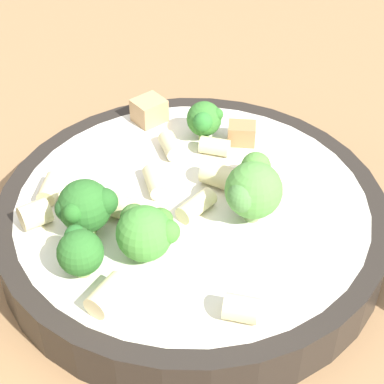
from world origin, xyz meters
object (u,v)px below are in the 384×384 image
rigatoni_1 (155,182)px  rigatoni_6 (253,177)px  rigatoni_8 (35,214)px  chicken_chunk_1 (149,111)px  broccoli_floret_1 (146,231)px  broccoli_floret_3 (85,207)px  broccoli_floret_4 (80,250)px  rigatoni_4 (196,206)px  rigatoni_9 (108,295)px  broccoli_floret_2 (205,119)px  rigatoni_5 (121,209)px  chicken_chunk_0 (242,133)px  rigatoni_0 (215,146)px  rigatoni_10 (221,176)px  broccoli_floret_0 (252,188)px  rigatoni_7 (51,189)px  rigatoni_2 (168,146)px  rigatoni_3 (234,310)px

rigatoni_1 → rigatoni_6: 0.07m
rigatoni_8 → chicken_chunk_1: chicken_chunk_1 is taller
broccoli_floret_1 → broccoli_floret_3: size_ratio=1.01×
broccoli_floret_1 → broccoli_floret_4: 0.04m
broccoli_floret_3 → rigatoni_4: 0.08m
broccoli_floret_4 → rigatoni_9: bearing=109.6°
rigatoni_4 → broccoli_floret_2: bearing=-110.4°
rigatoni_1 → rigatoni_4: bearing=122.5°
rigatoni_5 → broccoli_floret_1: bearing=104.1°
rigatoni_4 → chicken_chunk_0: size_ratio=1.38×
broccoli_floret_4 → rigatoni_0: size_ratio=1.44×
rigatoni_8 → rigatoni_9: rigatoni_8 is taller
broccoli_floret_3 → rigatoni_0: broccoli_floret_3 is taller
rigatoni_8 → chicken_chunk_0: 0.18m
broccoli_floret_3 → broccoli_floret_4: bearing=75.7°
rigatoni_6 → rigatoni_10: size_ratio=0.99×
broccoli_floret_0 → chicken_chunk_0: broccoli_floret_0 is taller
chicken_chunk_1 → rigatoni_8: bearing=44.9°
rigatoni_1 → rigatoni_7: (0.07, -0.01, 0.00)m
rigatoni_2 → rigatoni_4: (-0.00, 0.07, -0.00)m
rigatoni_3 → chicken_chunk_0: size_ratio=0.95×
rigatoni_4 → broccoli_floret_3: bearing=-0.6°
broccoli_floret_4 → rigatoni_9: size_ratio=1.23×
broccoli_floret_3 → rigatoni_4: (-0.08, 0.00, -0.02)m
broccoli_floret_2 → rigatoni_10: bearing=85.1°
rigatoni_3 → chicken_chunk_0: bearing=-110.5°
broccoli_floret_1 → chicken_chunk_0: bearing=-134.5°
rigatoni_4 → rigatoni_0: bearing=-117.7°
rigatoni_4 → rigatoni_7: size_ratio=1.19×
broccoli_floret_4 → rigatoni_2: size_ratio=1.30×
broccoli_floret_0 → rigatoni_10: (0.01, -0.04, -0.02)m
rigatoni_8 → rigatoni_4: bearing=170.2°
rigatoni_9 → rigatoni_3: bearing=155.7°
rigatoni_9 → rigatoni_10: size_ratio=0.93×
rigatoni_10 → broccoli_floret_0: bearing=103.8°
rigatoni_6 → rigatoni_9: (0.12, 0.08, -0.00)m
broccoli_floret_1 → rigatoni_7: (0.05, -0.08, -0.01)m
rigatoni_2 → chicken_chunk_1: size_ratio=1.03×
broccoli_floret_1 → rigatoni_4: size_ratio=1.42×
broccoli_floret_1 → rigatoni_4: (-0.04, -0.03, -0.01)m
broccoli_floret_3 → rigatoni_3: (-0.07, 0.10, -0.02)m
broccoli_floret_2 → rigatoni_6: size_ratio=1.15×
rigatoni_0 → rigatoni_6: (-0.02, 0.05, 0.00)m
broccoli_floret_0 → rigatoni_10: size_ratio=1.58×
rigatoni_0 → rigatoni_10: size_ratio=0.80×
rigatoni_1 → rigatoni_8: rigatoni_8 is taller
chicken_chunk_0 → rigatoni_10: bearing=56.1°
broccoli_floret_1 → rigatoni_6: size_ratio=1.50×
broccoli_floret_1 → rigatoni_9: size_ratio=1.59×
rigatoni_9 → rigatoni_1: bearing=-117.8°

